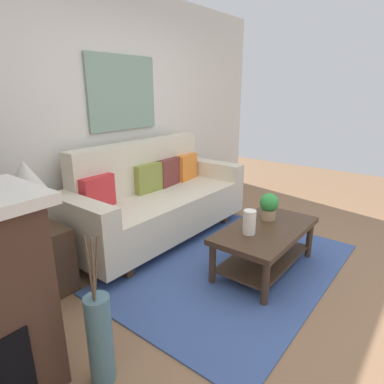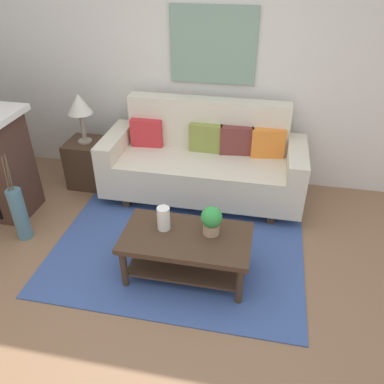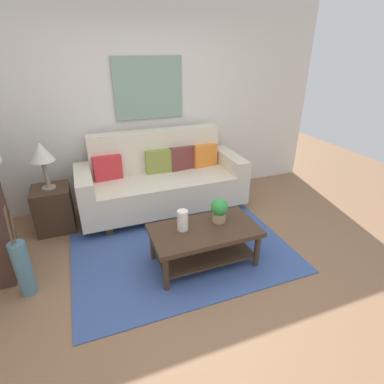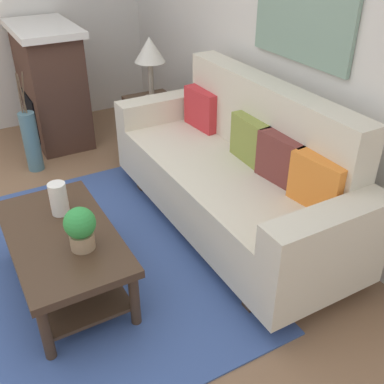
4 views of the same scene
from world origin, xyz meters
name	(u,v)px [view 2 (image 2 of 4)]	position (x,y,z in m)	size (l,w,h in m)	color
ground_plane	(163,292)	(0.00, 0.00, 0.00)	(9.38, 9.38, 0.00)	#8C6647
wall_back	(207,67)	(0.00, 2.10, 1.35)	(5.38, 0.10, 2.70)	silver
area_rug	(177,253)	(0.00, 0.50, 0.01)	(2.39, 1.64, 0.01)	#3D5693
couch	(203,163)	(0.07, 1.56, 0.43)	(2.20, 0.84, 1.08)	beige
throw_pillow_crimson	(147,133)	(-0.61, 1.69, 0.68)	(0.36, 0.12, 0.32)	red
throw_pillow_olive	(206,138)	(0.07, 1.69, 0.68)	(0.36, 0.12, 0.32)	olive
throw_pillow_maroon	(236,140)	(0.41, 1.69, 0.68)	(0.36, 0.12, 0.32)	brown
throw_pillow_orange	(268,143)	(0.76, 1.69, 0.68)	(0.36, 0.12, 0.32)	orange
coffee_table	(187,246)	(0.15, 0.26, 0.31)	(1.10, 0.60, 0.43)	#422D1E
tabletop_vase	(164,218)	(-0.06, 0.32, 0.54)	(0.11, 0.11, 0.21)	white
potted_plant_tabletop	(211,220)	(0.35, 0.34, 0.57)	(0.18, 0.18, 0.26)	tan
side_table	(89,163)	(-1.33, 1.56, 0.28)	(0.44, 0.44, 0.56)	#422D1E
table_lamp	(79,106)	(-1.33, 1.56, 0.99)	(0.28, 0.28, 0.57)	gray
floor_vase	(20,214)	(-1.56, 0.44, 0.28)	(0.14, 0.14, 0.56)	slate
floor_vase_branch_a	(10,174)	(-1.54, 0.44, 0.74)	(0.01, 0.01, 0.36)	brown
floor_vase_branch_b	(8,173)	(-1.57, 0.46, 0.74)	(0.01, 0.01, 0.36)	brown
floor_vase_branch_c	(5,174)	(-1.57, 0.43, 0.74)	(0.01, 0.01, 0.36)	brown
framed_painting	(213,46)	(0.07, 2.03, 1.59)	(0.93, 0.03, 0.79)	gray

